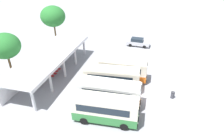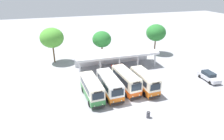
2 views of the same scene
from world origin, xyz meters
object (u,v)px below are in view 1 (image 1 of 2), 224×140
city_bus_second_in_row (110,92)px  waiting_chair_fourth_seat (59,69)px  litter_bin_apron (173,95)px  waiting_chair_middle_seat (56,71)px  waiting_chair_end_by_column (52,76)px  city_bus_middle_cream (112,78)px  parked_car_flank (138,42)px  city_bus_nearest_orange (106,108)px  waiting_chair_second_from_end (55,73)px  city_bus_fourth_amber (123,69)px

city_bus_second_in_row → waiting_chair_fourth_seat: 11.48m
litter_bin_apron → waiting_chair_middle_seat: bearing=84.1°
litter_bin_apron → waiting_chair_fourth_seat: bearing=81.7°
city_bus_second_in_row → waiting_chair_end_by_column: city_bus_second_in_row is taller
waiting_chair_fourth_seat → city_bus_middle_cream: bearing=-106.1°
city_bus_second_in_row → parked_car_flank: city_bus_second_in_row is taller
parked_car_flank → litter_bin_apron: (-15.87, -6.82, -0.37)m
city_bus_nearest_orange → litter_bin_apron: city_bus_nearest_orange is taller
city_bus_middle_cream → waiting_chair_second_from_end: size_ratio=8.78×
waiting_chair_middle_seat → city_bus_second_in_row: bearing=-116.7°
waiting_chair_fourth_seat → waiting_chair_second_from_end: bearing=-176.6°
parked_car_flank → waiting_chair_fourth_seat: (-13.31, 10.64, -0.31)m
city_bus_nearest_orange → litter_bin_apron: size_ratio=8.15×
parked_car_flank → waiting_chair_middle_seat: bearing=142.8°
city_bus_nearest_orange → city_bus_middle_cream: bearing=8.0°
waiting_chair_middle_seat → waiting_chair_fourth_seat: 0.73m
city_bus_nearest_orange → waiting_chair_end_by_column: city_bus_nearest_orange is taller
city_bus_second_in_row → waiting_chair_middle_seat: size_ratio=8.91×
waiting_chair_second_from_end → waiting_chair_middle_seat: 0.74m
litter_bin_apron → city_bus_nearest_orange: bearing=130.5°
city_bus_nearest_orange → parked_car_flank: city_bus_nearest_orange is taller
city_bus_nearest_orange → city_bus_second_in_row: city_bus_nearest_orange is taller
city_bus_fourth_amber → litter_bin_apron: bearing=-111.5°
waiting_chair_middle_seat → waiting_chair_second_from_end: bearing=-170.6°
waiting_chair_end_by_column → litter_bin_apron: bearing=-91.2°
waiting_chair_second_from_end → waiting_chair_middle_seat: size_ratio=1.00×
waiting_chair_middle_seat → parked_car_flank: bearing=-37.2°
city_bus_nearest_orange → waiting_chair_middle_seat: 13.06m
waiting_chair_middle_seat → litter_bin_apron: size_ratio=0.96×
city_bus_second_in_row → waiting_chair_middle_seat: city_bus_second_in_row is taller
waiting_chair_end_by_column → waiting_chair_middle_seat: same height
city_bus_second_in_row → city_bus_fourth_amber: city_bus_fourth_amber is taller
waiting_chair_second_from_end → litter_bin_apron: size_ratio=0.96×
city_bus_nearest_orange → city_bus_fourth_amber: 8.97m
waiting_chair_end_by_column → waiting_chair_fourth_seat: size_ratio=1.00×
parked_car_flank → city_bus_fourth_amber: bearing=178.6°
litter_bin_apron → parked_car_flank: bearing=23.3°
city_bus_second_in_row → litter_bin_apron: 8.30m
city_bus_second_in_row → waiting_chair_second_from_end: 10.75m
city_bus_fourth_amber → litter_bin_apron: 7.79m
city_bus_nearest_orange → waiting_chair_fourth_seat: (8.71, 10.24, -1.22)m
parked_car_flank → waiting_chair_fourth_seat: bearing=141.4°
city_bus_middle_cream → litter_bin_apron: city_bus_middle_cream is taller
city_bus_second_in_row → parked_car_flank: (19.03, -0.75, -0.89)m
waiting_chair_fourth_seat → litter_bin_apron: litter_bin_apron is taller
city_bus_nearest_orange → waiting_chair_fourth_seat: bearing=49.6°
waiting_chair_fourth_seat → litter_bin_apron: 17.64m
city_bus_nearest_orange → city_bus_fourth_amber: city_bus_nearest_orange is taller
city_bus_second_in_row → waiting_chair_fourth_seat: bearing=60.0°
city_bus_second_in_row → city_bus_fourth_amber: 6.00m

